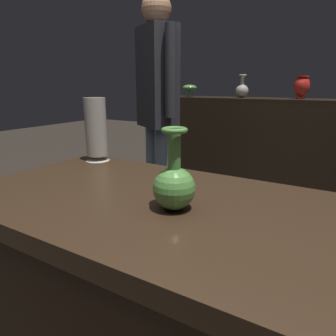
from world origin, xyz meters
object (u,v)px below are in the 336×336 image
shelf_vase_left (242,90)px  visitor_near_left (157,103)px  shelf_vase_center (302,86)px  vase_tall_behind (96,130)px  shelf_vase_far_left (190,88)px  vase_centerpiece (174,184)px

shelf_vase_left → visitor_near_left: (-0.23, -1.10, -0.07)m
shelf_vase_center → shelf_vase_left: 0.52m
vase_tall_behind → shelf_vase_far_left: size_ratio=1.81×
shelf_vase_center → shelf_vase_left: bearing=177.9°
vase_tall_behind → visitor_near_left: size_ratio=0.15×
vase_centerpiece → vase_tall_behind: 0.61m
vase_centerpiece → shelf_vase_far_left: 2.47m
shelf_vase_far_left → vase_tall_behind: bearing=-73.7°
visitor_near_left → shelf_vase_center: bearing=-92.9°
shelf_vase_center → visitor_near_left: visitor_near_left is taller
vase_tall_behind → shelf_vase_left: size_ratio=1.24×
vase_centerpiece → vase_tall_behind: vase_tall_behind is taller
shelf_vase_center → shelf_vase_far_left: (-1.04, -0.04, -0.02)m
shelf_vase_left → visitor_near_left: visitor_near_left is taller
vase_tall_behind → shelf_vase_left: bearing=91.2°
vase_centerpiece → visitor_near_left: visitor_near_left is taller
shelf_vase_left → shelf_vase_far_left: size_ratio=1.46×
vase_tall_behind → shelf_vase_left: (-0.04, 1.97, 0.13)m
shelf_vase_left → shelf_vase_far_left: 0.52m
vase_centerpiece → shelf_vase_left: 2.34m
shelf_vase_far_left → shelf_vase_left: bearing=6.5°
shelf_vase_left → vase_centerpiece: bearing=-75.7°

